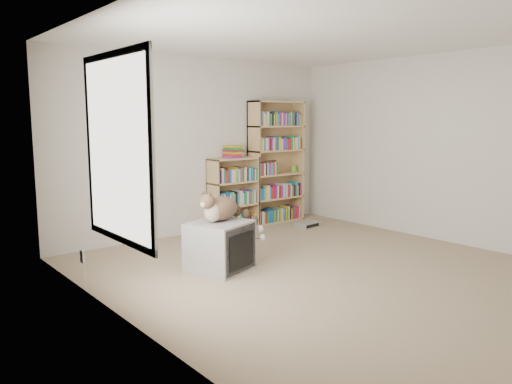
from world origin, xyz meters
TOP-DOWN VIEW (x-y plane):
  - floor at (0.00, 0.00)m, footprint 4.50×5.00m
  - wall_back at (0.00, 2.50)m, footprint 4.50×0.02m
  - wall_left at (-2.25, 0.00)m, footprint 0.02×5.00m
  - wall_right at (2.25, 0.00)m, footprint 0.02×5.00m
  - ceiling at (0.00, 0.00)m, footprint 4.50×5.00m
  - window at (-2.24, 0.20)m, footprint 0.02×1.22m
  - crt_tv at (-0.86, 0.78)m, footprint 0.77×0.73m
  - cat at (-0.74, 0.81)m, footprint 0.78×0.50m
  - bookcase_tall at (1.34, 2.36)m, footprint 0.95×0.30m
  - bookcase_short at (0.49, 2.36)m, footprint 0.78×0.30m
  - book_stack at (0.48, 2.35)m, footprint 0.22×0.28m
  - green_mug at (1.70, 2.34)m, footprint 0.10×0.10m
  - framed_print at (1.35, 2.44)m, footprint 0.15×0.05m
  - dvd_player at (1.45, 1.74)m, footprint 0.37×0.28m
  - wall_outlet at (-2.24, 1.12)m, footprint 0.01×0.08m
  - floor_cables at (-0.18, 1.77)m, footprint 1.20×0.70m

SIDE VIEW (x-z plane):
  - floor at x=0.00m, z-range -0.01..0.01m
  - floor_cables at x=-0.18m, z-range 0.00..0.01m
  - dvd_player at x=1.45m, z-range 0.00..0.08m
  - crt_tv at x=-0.86m, z-range 0.00..0.53m
  - wall_outlet at x=-2.24m, z-range 0.26..0.39m
  - bookcase_short at x=0.49m, z-range -0.04..1.03m
  - cat at x=-0.74m, z-range 0.35..0.92m
  - green_mug at x=1.70m, z-range 0.78..0.89m
  - framed_print at x=1.35m, z-range 0.78..0.98m
  - bookcase_tall at x=1.34m, z-range -0.05..1.86m
  - book_stack at x=0.48m, z-range 1.07..1.25m
  - wall_back at x=0.00m, z-range 0.00..2.50m
  - wall_left at x=-2.25m, z-range 0.00..2.50m
  - wall_right at x=2.25m, z-range 0.00..2.50m
  - window at x=-2.24m, z-range 0.64..2.16m
  - ceiling at x=0.00m, z-range 2.49..2.51m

